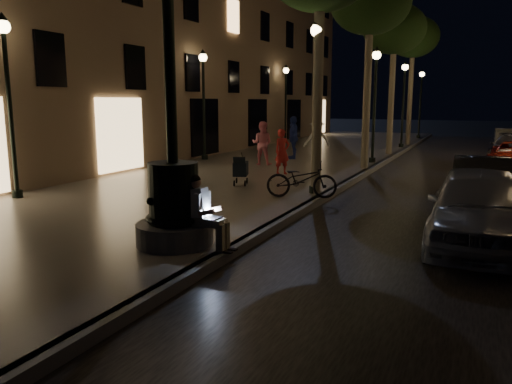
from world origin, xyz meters
The scene contains 27 objects.
ground centered at (0.00, 15.00, 0.00)m, with size 120.00×120.00×0.00m, color black.
cobble_lane centered at (3.00, 15.00, 0.01)m, with size 6.00×45.00×0.02m, color black.
promenade centered at (-4.00, 15.00, 0.10)m, with size 8.00×45.00×0.20m, color slate.
curb_strip centered at (0.00, 15.00, 0.10)m, with size 0.25×45.00×0.20m, color #59595B.
building_left centered at (-12.00, 18.00, 7.50)m, with size 8.00×36.00×15.00m, color #7F674F.
fountain_lamppost centered at (-1.00, 2.00, 1.21)m, with size 1.40×1.40×5.21m.
seated_man_laptop centered at (-0.39, 2.00, 0.90)m, with size 0.94×0.32×1.31m.
tree_second centered at (-0.20, 14.00, 6.33)m, with size 3.00×3.00×7.40m.
tree_third centered at (-0.30, 20.00, 6.14)m, with size 3.00×3.00×7.20m.
tree_far centered at (-0.22, 26.00, 6.43)m, with size 3.00×3.00×7.50m.
lamp_curb_a centered at (-0.30, 8.00, 3.24)m, with size 0.36×0.36×4.81m.
lamp_curb_b centered at (-0.30, 16.00, 3.24)m, with size 0.36×0.36×4.81m.
lamp_curb_c centered at (-0.30, 24.00, 3.24)m, with size 0.36×0.36×4.81m.
lamp_curb_d centered at (-0.30, 32.00, 3.24)m, with size 0.36×0.36×4.81m.
lamp_left_a centered at (-7.40, 4.00, 3.24)m, with size 0.36×0.36×4.81m.
lamp_left_b centered at (-7.40, 14.00, 3.24)m, with size 0.36×0.36×4.81m.
lamp_left_c centered at (-7.40, 24.00, 3.24)m, with size 0.36×0.36×4.81m.
stroller centered at (-2.82, 8.38, 0.70)m, with size 0.62×0.99×1.00m.
car_front centered at (4.00, 4.91, 0.77)m, with size 1.81×4.50×1.53m, color #94969B.
car_second centered at (4.00, 8.82, 0.66)m, with size 1.40×4.01×1.32m, color black.
car_rear centered at (5.20, 20.49, 0.63)m, with size 1.77×4.36×1.26m, color #302F34.
car_fifth centered at (5.20, 26.37, 0.62)m, with size 1.32×3.79×1.25m, color gray.
pedestrian_red centered at (-2.50, 11.09, 1.01)m, with size 0.59×0.39×1.61m, color #B02423.
pedestrian_pink centered at (-4.24, 13.24, 1.09)m, with size 0.86×0.67×1.77m, color pink.
pedestrian_white centered at (-2.76, 15.89, 1.11)m, with size 1.17×0.67×1.82m, color white.
pedestrian_blue centered at (-3.86, 15.87, 1.16)m, with size 1.13×0.47×1.92m, color navy.
bicycle centered at (-0.40, 7.20, 0.70)m, with size 0.66×1.90×1.00m, color black.
Camera 1 is at (4.00, -5.38, 2.76)m, focal length 35.00 mm.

